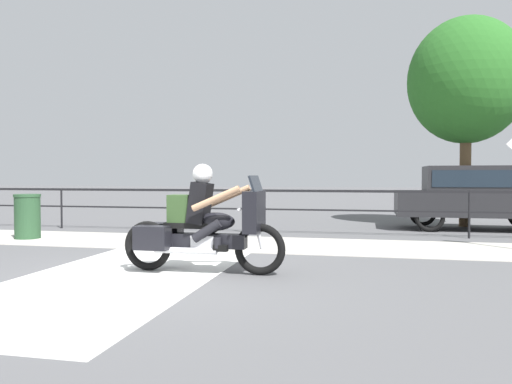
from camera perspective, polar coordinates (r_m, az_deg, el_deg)
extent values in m
plane|color=#565659|center=(7.23, -11.01, -9.29)|extent=(120.00, 120.00, 0.00)
cube|color=#B7B2A8|center=(10.40, -3.52, -5.84)|extent=(44.00, 2.40, 0.01)
cube|color=silver|center=(7.26, -15.28, -9.24)|extent=(2.61, 6.00, 0.01)
cube|color=black|center=(12.20, -1.01, 0.17)|extent=(36.00, 0.04, 0.06)
cube|color=black|center=(12.22, -1.01, -1.95)|extent=(36.00, 0.03, 0.04)
cylinder|color=black|center=(14.29, -21.34, -1.75)|extent=(0.05, 0.05, 1.07)
cylinder|color=black|center=(12.22, -1.01, -2.20)|extent=(0.05, 0.05, 1.07)
cylinder|color=black|center=(12.11, 23.19, -2.38)|extent=(0.05, 0.05, 1.07)
torus|color=black|center=(7.03, 0.44, -6.56)|extent=(0.73, 0.11, 0.73)
torus|color=black|center=(7.56, -12.25, -6.01)|extent=(0.73, 0.11, 0.73)
cube|color=black|center=(7.23, -6.14, -5.53)|extent=(1.28, 0.22, 0.20)
cube|color=silver|center=(7.23, -5.88, -5.94)|extent=(0.34, 0.26, 0.26)
ellipsoid|color=black|center=(7.14, -4.60, -3.38)|extent=(0.56, 0.30, 0.26)
cube|color=black|center=(7.26, -7.41, -3.77)|extent=(0.74, 0.28, 0.08)
cube|color=black|center=(6.99, -0.20, -2.25)|extent=(0.20, 0.64, 0.58)
cube|color=#1E232B|center=(6.97, -0.04, 0.93)|extent=(0.10, 0.54, 0.24)
cylinder|color=silver|center=(7.02, -1.31, -1.83)|extent=(0.04, 0.70, 0.04)
cylinder|color=silver|center=(7.17, -8.09, -6.65)|extent=(0.93, 0.09, 0.09)
cube|color=black|center=(7.25, -11.76, -5.14)|extent=(0.48, 0.28, 0.34)
cube|color=black|center=(7.68, -10.29, -4.74)|extent=(0.48, 0.28, 0.34)
cylinder|color=silver|center=(7.00, 0.20, -4.41)|extent=(0.18, 0.06, 0.53)
cube|color=black|center=(7.20, -6.41, -1.25)|extent=(0.32, 0.36, 0.61)
sphere|color=tan|center=(7.17, -6.12, 1.90)|extent=(0.23, 0.23, 0.23)
sphere|color=silver|center=(7.17, -6.12, 2.06)|extent=(0.29, 0.29, 0.29)
cylinder|color=black|center=(7.04, -5.63, -4.44)|extent=(0.44, 0.13, 0.34)
cylinder|color=black|center=(7.01, -4.46, -5.81)|extent=(0.11, 0.11, 0.15)
cube|color=black|center=(7.01, -4.06, -6.42)|extent=(0.20, 0.10, 0.09)
cylinder|color=black|center=(7.32, -4.91, -4.19)|extent=(0.44, 0.13, 0.34)
cylinder|color=black|center=(7.30, -3.77, -5.51)|extent=(0.11, 0.11, 0.15)
cube|color=black|center=(7.29, -3.39, -6.10)|extent=(0.20, 0.10, 0.09)
cylinder|color=tan|center=(6.81, -4.60, -0.76)|extent=(0.69, 0.09, 0.36)
cylinder|color=tan|center=(7.38, -3.24, -0.56)|extent=(0.69, 0.09, 0.36)
cube|color=#2D4723|center=(7.30, -8.64, -1.91)|extent=(0.32, 0.26, 0.41)
cube|color=#232326|center=(14.12, 23.99, -1.21)|extent=(4.09, 1.67, 0.64)
cube|color=#232326|center=(14.05, 23.04, 1.42)|extent=(2.13, 1.47, 0.65)
cube|color=#19232D|center=(14.28, 27.16, 1.37)|extent=(0.04, 1.31, 0.52)
cube|color=#19232D|center=(14.05, 23.04, 1.42)|extent=(1.96, 1.51, 0.42)
torus|color=black|center=(13.17, 19.24, -2.75)|extent=(0.73, 0.11, 0.73)
torus|color=black|center=(14.70, 18.52, -2.28)|extent=(0.73, 0.11, 0.73)
cylinder|color=#284C2D|center=(12.19, -24.66, -2.70)|extent=(0.54, 0.54, 0.93)
cylinder|color=#284C2D|center=(12.16, -24.69, -0.37)|extent=(0.57, 0.57, 0.06)
cylinder|color=brown|center=(14.94, 22.79, 1.56)|extent=(0.30, 0.30, 2.73)
ellipsoid|color=#286623|center=(15.17, 22.92, 11.66)|extent=(3.14, 3.14, 3.46)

